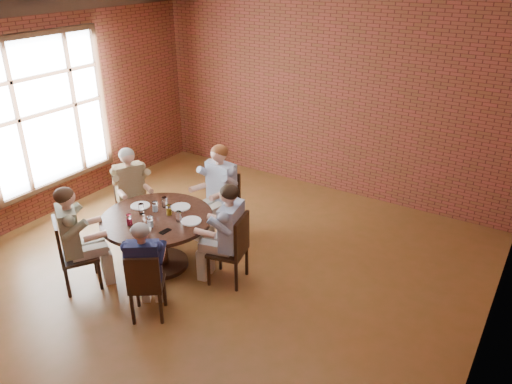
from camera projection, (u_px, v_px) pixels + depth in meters
The scene contains 30 objects.
floor at pixel (201, 281), 6.43m from camera, with size 7.00×7.00×0.00m, color brown.
ceiling at pixel (185, 0), 4.96m from camera, with size 7.00×7.00×0.00m, color white.
wall_back at pixel (326, 94), 8.36m from camera, with size 7.00×7.00×0.00m, color maroon.
wall_left at pixel (20, 115), 7.27m from camera, with size 7.00×7.00×0.00m, color maroon.
wall_right at pixel (502, 237), 4.13m from camera, with size 7.00×7.00×0.00m, color maroon.
ceiling_beam at pixel (33, 3), 6.21m from camera, with size 0.22×6.90×0.26m, color black.
window at pixel (47, 112), 7.56m from camera, with size 0.10×2.16×2.36m.
dining_table at pixel (158, 232), 6.54m from camera, with size 1.45×1.45×0.75m.
chair_a at pixel (234, 247), 6.23m from camera, with size 0.52×0.52×0.95m.
diner_a at pixel (227, 234), 6.18m from camera, with size 0.54×0.66×1.35m, color #3E5FA3, non-canonical shape.
chair_b at pixel (223, 200), 7.38m from camera, with size 0.52×0.52×0.97m.
diner_b at pixel (219, 192), 7.24m from camera, with size 0.57×0.70×1.40m, color #A1B1CD, non-canonical shape.
chair_c at pixel (131, 199), 7.44m from camera, with size 0.57×0.57×0.93m.
diner_c at pixel (132, 192), 7.31m from camera, with size 0.52×0.64×1.32m, color brown, non-canonical shape.
chair_d at pixel (70, 252), 6.12m from camera, with size 0.61×0.61×0.96m.
diner_d at pixel (76, 238), 6.08m from camera, with size 0.55×0.68×1.37m, color #B4A78D, non-canonical shape.
chair_e at pixel (146, 284), 5.57m from camera, with size 0.52×0.52×0.88m.
diner_e at pixel (145, 270), 5.58m from camera, with size 0.47×0.57×1.23m, color #161A3E, non-canonical shape.
plate_a at pixel (191, 221), 6.32m from camera, with size 0.26×0.26×0.01m, color white.
plate_b at pixel (181, 207), 6.67m from camera, with size 0.26×0.26×0.01m, color white.
plate_c at pixel (140, 206), 6.70m from camera, with size 0.26×0.26×0.01m, color white.
plate_d at pixel (141, 230), 6.12m from camera, with size 0.26×0.26×0.01m, color white.
glass_a at pixel (179, 216), 6.30m from camera, with size 0.07×0.07×0.14m, color white.
glass_b at pixel (169, 210), 6.46m from camera, with size 0.07×0.07×0.14m, color white.
glass_c at pixel (164, 202), 6.67m from camera, with size 0.07×0.07×0.14m, color white.
glass_d at pixel (155, 206), 6.55m from camera, with size 0.07×0.07×0.14m, color white.
glass_e at pixel (141, 209), 6.49m from camera, with size 0.07×0.07×0.14m, color white.
glass_f at pixel (129, 220), 6.22m from camera, with size 0.07×0.07×0.14m, color white.
glass_g at pixel (150, 222), 6.17m from camera, with size 0.07×0.07×0.14m, color white.
smartphone at pixel (165, 231), 6.09m from camera, with size 0.08×0.15×0.01m, color black.
Camera 1 is at (3.44, -4.10, 3.82)m, focal length 35.00 mm.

